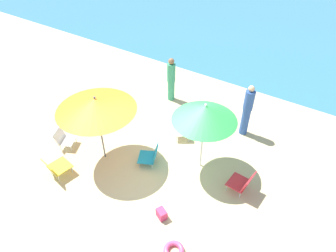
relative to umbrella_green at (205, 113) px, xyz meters
name	(u,v)px	position (x,y,z in m)	size (l,w,h in m)	color
ground_plane	(150,171)	(-1.05, -0.97, -1.85)	(40.00, 40.00, 0.00)	#CCB789
sea_water	(289,20)	(-1.05, 12.50, -1.85)	(40.00, 16.00, 0.01)	teal
umbrella_green	(205,113)	(0.00, 0.00, 0.00)	(1.66, 1.66, 2.13)	silver
umbrella_orange	(96,104)	(-2.49, -1.20, 0.02)	(2.09, 2.09, 2.11)	#4C4C51
beach_chair_a	(150,156)	(-1.22, -0.71, -1.55)	(0.71, 0.70, 0.57)	teal
beach_chair_b	(182,128)	(-1.07, 0.80, -1.53)	(0.69, 0.68, 0.61)	white
beach_chair_c	(56,167)	(-3.08, -2.43, -1.52)	(0.64, 0.69, 0.61)	gold
beach_chair_d	(64,138)	(-3.81, -1.50, -1.56)	(0.66, 0.65, 0.57)	white
beach_chair_e	(243,182)	(1.33, -0.25, -1.50)	(0.60, 0.58, 0.68)	red
person_a	(247,110)	(0.48, 1.98, -0.97)	(0.29, 0.29, 1.75)	#2D519E
person_b	(171,79)	(-2.46, 2.34, -1.03)	(0.29, 0.29, 1.63)	#389970
swim_ring	(174,250)	(0.74, -2.59, -1.79)	(0.46, 0.46, 0.12)	#E54C7F
beach_bag	(162,214)	(0.03, -2.00, -1.73)	(0.26, 0.18, 0.25)	#DB3866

